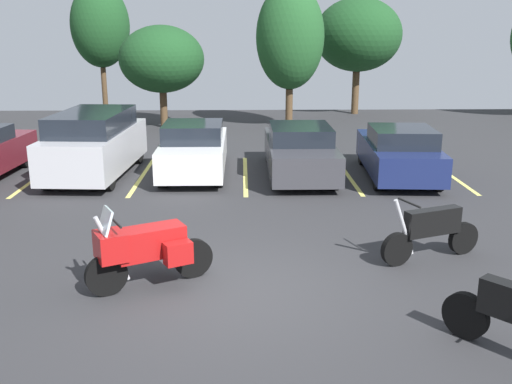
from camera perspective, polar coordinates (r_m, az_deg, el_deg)
name	(u,v)px	position (r m, az deg, el deg)	size (l,w,h in m)	color
ground	(233,293)	(9.67, -2.20, -9.81)	(44.00, 44.00, 0.10)	#2D2D30
motorcycle_touring	(145,248)	(9.68, -10.74, -5.35)	(1.97, 1.32, 1.43)	black
motorcycle_third	(431,231)	(11.14, 16.64, -3.62)	(2.01, 0.94, 1.24)	black
parking_stripes	(194,175)	(17.08, -6.03, 1.63)	(14.98, 4.66, 0.01)	#EAE066
car_silver	(95,143)	(17.40, -15.39, 4.60)	(2.19, 4.89, 1.87)	#B7B7BC
car_white	(194,150)	(17.07, -6.04, 4.12)	(1.79, 4.34, 1.53)	white
car_charcoal	(300,151)	(16.96, 4.26, 4.00)	(1.83, 4.83, 1.45)	#38383D
car_navy	(399,153)	(17.10, 13.69, 3.73)	(2.09, 4.55, 1.48)	navy
tree_center_right	(162,59)	(25.47, -9.14, 12.61)	(3.55, 3.55, 4.26)	#4C3823
tree_center_left	(100,26)	(30.35, -14.90, 15.33)	(2.81, 2.81, 6.24)	#4C3823
tree_rear	(290,37)	(25.21, 3.33, 14.78)	(2.84, 2.84, 5.93)	#4C3823
tree_far_left	(358,35)	(29.76, 9.87, 14.79)	(4.21, 4.21, 5.58)	#4C3823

